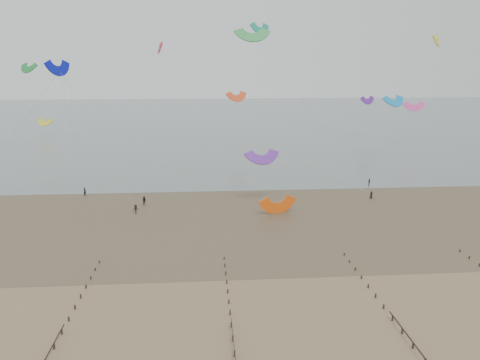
% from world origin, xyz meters
% --- Properties ---
extents(ground, '(500.00, 500.00, 0.00)m').
position_xyz_m(ground, '(0.00, 0.00, 0.00)').
color(ground, brown).
rests_on(ground, ground).
extents(sea_and_shore, '(500.00, 665.00, 0.03)m').
position_xyz_m(sea_and_shore, '(-4.08, 34.40, 0.01)').
color(sea_and_shore, '#475654').
rests_on(sea_and_shore, ground).
extents(kitesurfer_lead, '(0.80, 0.71, 1.85)m').
position_xyz_m(kitesurfer_lead, '(-24.85, 48.76, 0.92)').
color(kitesurfer_lead, black).
rests_on(kitesurfer_lead, ground).
extents(kitesurfers, '(130.72, 24.04, 1.87)m').
position_xyz_m(kitesurfers, '(24.64, 46.77, 0.87)').
color(kitesurfers, black).
rests_on(kitesurfers, ground).
extents(grounded_kite, '(7.74, 6.79, 3.59)m').
position_xyz_m(grounded_kite, '(15.25, 33.26, 0.00)').
color(grounded_kite, '#FF5C10').
rests_on(grounded_kite, ground).
extents(kites_airborne, '(236.69, 117.89, 36.65)m').
position_xyz_m(kites_airborne, '(-22.20, 95.55, 20.48)').
color(kites_airborne, '#FF5126').
rests_on(kites_airborne, ground).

